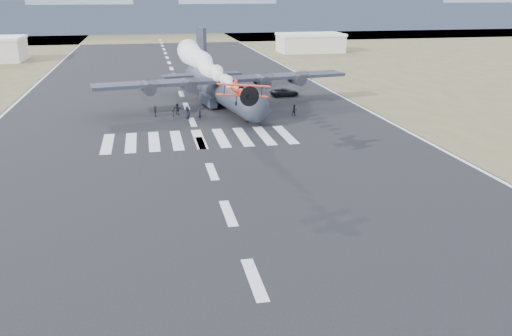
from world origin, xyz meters
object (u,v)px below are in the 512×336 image
object	(u,v)px
crew_f	(177,109)
crew_g	(200,114)
support_vehicle	(285,92)
aerobatic_biplane	(242,92)
transport_aircraft	(221,87)
crew_h	(188,114)
crew_c	(173,114)
crew_a	(260,110)
hangar_right	(310,42)
crew_e	(187,112)
crew_b	(295,110)
crew_d	(155,111)

from	to	relation	value
crew_f	crew_g	bearing A→B (deg)	163.46
support_vehicle	crew_g	bearing A→B (deg)	125.38
aerobatic_biplane	support_vehicle	bearing A→B (deg)	65.52
transport_aircraft	crew_g	bearing A→B (deg)	-125.23
aerobatic_biplane	crew_h	world-z (taller)	aerobatic_biplane
support_vehicle	crew_c	distance (m)	26.60
aerobatic_biplane	support_vehicle	size ratio (longest dim) A/B	1.11
transport_aircraft	crew_a	bearing A→B (deg)	-67.04
aerobatic_biplane	crew_a	size ratio (longest dim) A/B	3.64
transport_aircraft	crew_g	distance (m)	11.24
crew_c	aerobatic_biplane	bearing A→B (deg)	15.62
crew_a	crew_g	xyz separation A→B (m)	(-9.89, -1.85, 0.08)
crew_c	hangar_right	bearing A→B (deg)	153.70
aerobatic_biplane	support_vehicle	distance (m)	45.88
crew_a	aerobatic_biplane	bearing A→B (deg)	61.03
crew_a	crew_h	world-z (taller)	crew_h
crew_e	transport_aircraft	bearing A→B (deg)	172.31
crew_c	crew_h	bearing A→B (deg)	73.23
hangar_right	crew_e	world-z (taller)	hangar_right
crew_b	crew_f	xyz separation A→B (m)	(-18.34, 4.38, 0.04)
hangar_right	crew_g	xyz separation A→B (m)	(-44.74, -88.79, -2.12)
support_vehicle	crew_d	bearing A→B (deg)	110.03
hangar_right	aerobatic_biplane	world-z (taller)	aerobatic_biplane
aerobatic_biplane	transport_aircraft	bearing A→B (deg)	81.55
aerobatic_biplane	crew_c	world-z (taller)	aerobatic_biplane
support_vehicle	crew_h	xyz separation A→B (m)	(-19.59, -16.01, 0.18)
hangar_right	crew_a	distance (m)	93.69
crew_b	crew_g	size ratio (longest dim) A/B	0.98
aerobatic_biplane	crew_g	distance (m)	27.06
hangar_right	crew_a	xyz separation A→B (m)	(-34.85, -86.94, -2.20)
crew_c	support_vehicle	bearing A→B (deg)	127.75
crew_b	crew_f	size ratio (longest dim) A/B	0.95
crew_a	crew_b	xyz separation A→B (m)	(5.31, -1.65, 0.07)
aerobatic_biplane	crew_a	bearing A→B (deg)	70.12
crew_b	crew_d	size ratio (longest dim) A/B	1.04
crew_a	crew_g	world-z (taller)	crew_g
transport_aircraft	crew_a	distance (m)	9.83
crew_b	crew_e	distance (m)	17.03
support_vehicle	crew_f	distance (m)	24.13
crew_e	crew_h	distance (m)	0.97
crew_d	crew_f	size ratio (longest dim) A/B	0.92
transport_aircraft	crew_c	bearing A→B (deg)	-145.29
crew_b	crew_g	distance (m)	15.20
transport_aircraft	crew_e	size ratio (longest dim) A/B	22.89
crew_c	crew_f	world-z (taller)	crew_f
crew_a	crew_e	size ratio (longest dim) A/B	0.86
transport_aircraft	crew_h	world-z (taller)	transport_aircraft
transport_aircraft	crew_c	world-z (taller)	transport_aircraft
crew_b	crew_a	bearing A→B (deg)	150.94
aerobatic_biplane	crew_f	xyz separation A→B (m)	(-5.27, 30.35, -7.96)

